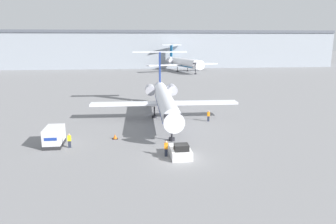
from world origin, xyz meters
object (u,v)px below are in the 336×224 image
pushback_tug (180,151)px  airplane_parked_far_left (183,63)px  airplane_main (164,99)px  worker_by_wing (208,116)px  luggage_cart (54,136)px  worker_on_apron (69,140)px  worker_near_tug (166,148)px  traffic_cone_left (115,137)px

pushback_tug → airplane_parked_far_left: size_ratio=0.13×
airplane_main → worker_by_wing: size_ratio=16.68×
luggage_cart → worker_on_apron: bearing=-28.5°
luggage_cart → worker_on_apron: 2.29m
worker_on_apron → airplane_main: bearing=46.6°
worker_near_tug → worker_on_apron: (-11.28, 4.41, -0.03)m
airplane_main → worker_near_tug: 18.51m
worker_near_tug → airplane_parked_far_left: airplane_parked_far_left is taller
worker_near_tug → worker_by_wing: size_ratio=1.03×
worker_by_wing → luggage_cart: bearing=-156.3°
luggage_cart → worker_on_apron: size_ratio=2.15×
pushback_tug → airplane_parked_far_left: airplane_parked_far_left is taller
airplane_main → luggage_cart: bearing=-139.8°
airplane_main → pushback_tug: airplane_main is taller
pushback_tug → luggage_cart: size_ratio=0.98×
luggage_cart → traffic_cone_left: bearing=14.2°
airplane_main → worker_on_apron: (-13.14, -13.87, -2.30)m
worker_on_apron → pushback_tug: bearing=-20.1°
pushback_tug → worker_near_tug: size_ratio=2.05×
luggage_cart → airplane_main: bearing=40.2°
traffic_cone_left → worker_by_wing: bearing=28.1°
worker_on_apron → airplane_parked_far_left: bearing=72.2°
pushback_tug → worker_on_apron: (-12.84, 4.70, 0.32)m
luggage_cart → airplane_parked_far_left: bearing=70.8°
pushback_tug → worker_near_tug: worker_near_tug is taller
airplane_main → worker_on_apron: 19.24m
worker_near_tug → luggage_cart: bearing=157.5°
worker_near_tug → traffic_cone_left: 9.47m
worker_on_apron → luggage_cart: bearing=151.5°
pushback_tug → worker_near_tug: (-1.57, 0.30, 0.35)m
luggage_cart → airplane_parked_far_left: 95.67m
worker_near_tug → worker_on_apron: worker_near_tug is taller
worker_near_tug → traffic_cone_left: bearing=128.9°
traffic_cone_left → airplane_parked_far_left: bearing=74.8°
luggage_cart → worker_on_apron: (2.01, -1.09, -0.22)m
worker_on_apron → traffic_cone_left: bearing=28.9°
worker_near_tug → airplane_parked_far_left: (18.10, 95.84, 2.67)m
worker_near_tug → worker_by_wing: worker_near_tug is taller
pushback_tug → traffic_cone_left: bearing=134.4°
luggage_cart → pushback_tug: bearing=-21.3°
luggage_cart → worker_by_wing: size_ratio=2.16×
airplane_main → worker_on_apron: size_ratio=16.60×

